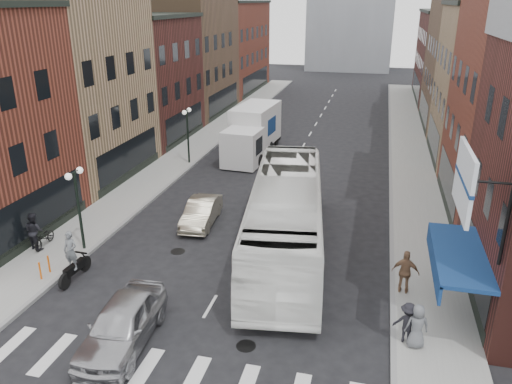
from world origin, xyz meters
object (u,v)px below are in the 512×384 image
streetlamp_far (187,126)px  transit_bus (286,216)px  ped_right_c (417,326)px  ped_left_solo (34,231)px  parked_bicycle (44,238)px  bike_rack (45,267)px  ped_right_b (405,272)px  box_truck (252,133)px  motorcycle_rider (72,258)px  streetlamp_near (77,195)px  sedan_left_near (122,324)px  billboard_sign (467,183)px  ped_right_a (408,323)px  sedan_left_far (201,212)px

streetlamp_far → transit_bus: streetlamp_far is taller
streetlamp_far → ped_right_c: (15.10, -17.78, -1.95)m
streetlamp_far → ped_left_solo: streetlamp_far is taller
transit_bus → parked_bicycle: transit_bus is taller
bike_rack → parked_bicycle: bearing=125.5°
ped_right_b → ped_right_c: size_ratio=1.14×
box_truck → motorcycle_rider: bearing=-93.8°
bike_rack → streetlamp_near: bearing=85.8°
parked_bicycle → motorcycle_rider: bearing=-43.3°
motorcycle_rider → parked_bicycle: (-3.03, 2.24, -0.48)m
box_truck → transit_bus: 16.04m
parked_bicycle → ped_left_solo: bearing=-140.0°
bike_rack → sedan_left_near: bearing=-30.6°
transit_bus → sedan_left_near: bearing=-125.5°
billboard_sign → bike_rack: billboard_sign is taller
ped_left_solo → transit_bus: bearing=-147.9°
bike_rack → ped_left_solo: ped_left_solo is taller
streetlamp_near → bike_rack: (-0.20, -2.70, -2.36)m
streetlamp_far → motorcycle_rider: (1.10, -16.51, -1.83)m
streetlamp_near → motorcycle_rider: size_ratio=1.78×
motorcycle_rider → transit_bus: transit_bus is taller
motorcycle_rider → ped_right_b: (13.71, 2.18, -0.00)m
box_truck → ped_right_a: box_truck is taller
ped_left_solo → ped_right_b: ped_right_b is taller
box_truck → ped_left_solo: 18.87m
box_truck → sedan_left_far: (0.47, -12.96, -1.16)m
bike_rack → ped_left_solo: size_ratio=0.44×
ped_right_a → billboard_sign: bearing=-165.7°
bike_rack → sedan_left_far: (4.64, 7.01, 0.13)m
sedan_left_far → parked_bicycle: (-6.37, -4.58, -0.08)m
transit_bus → sedan_left_far: 5.55m
streetlamp_far → motorcycle_rider: size_ratio=1.78×
billboard_sign → bike_rack: 17.14m
box_truck → ped_right_a: size_ratio=5.68×
billboard_sign → box_truck: (-12.02, 20.76, -4.30)m
ped_left_solo → ped_right_c: bearing=-171.7°
streetlamp_far → sedan_left_far: 10.89m
transit_bus → sedan_left_far: transit_bus is taller
motorcycle_rider → ped_right_a: (13.70, -1.09, -0.17)m
parked_bicycle → transit_bus: bearing=5.2°
billboard_sign → ped_right_b: bearing=110.3°
ped_right_a → ped_right_b: size_ratio=0.83×
parked_bicycle → ped_right_a: (16.73, -3.32, 0.32)m
transit_bus → sedan_left_far: bearing=149.0°
billboard_sign → sedan_left_near: bearing=-167.5°
bike_rack → sedan_left_far: 8.40m
streetlamp_far → ped_right_b: streetlamp_far is taller
transit_bus → ped_right_a: transit_bus is taller
motorcycle_rider → box_truck: bearing=85.0°
ped_left_solo → ped_right_c: ped_left_solo is taller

